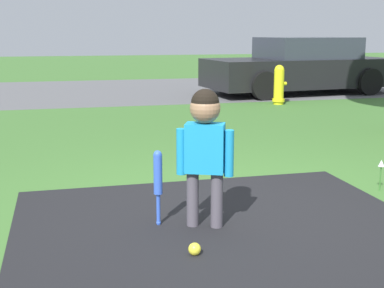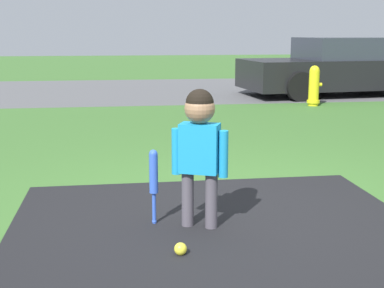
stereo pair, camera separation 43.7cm
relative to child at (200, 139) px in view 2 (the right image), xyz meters
name	(u,v)px [view 2 (the right image)]	position (x,y,z in m)	size (l,w,h in m)	color
ground_plane	(240,213)	(0.38, 0.27, -0.69)	(60.00, 60.00, 0.00)	#3D6B2D
street_strip	(154,90)	(0.38, 9.88, -0.69)	(40.00, 6.00, 0.01)	#59595B
child	(200,139)	(0.00, 0.00, 0.00)	(0.40, 0.26, 1.06)	#4C4751
baseball_bat	(154,176)	(-0.34, 0.12, -0.31)	(0.07, 0.07, 0.59)	blue
sports_ball	(181,249)	(-0.21, -0.51, -0.65)	(0.09, 0.09, 0.09)	yellow
fire_hydrant	(314,86)	(3.34, 6.45, -0.29)	(0.29, 0.26, 0.81)	yellow
parked_car	(340,68)	(4.63, 8.21, -0.06)	(4.62, 2.38, 1.34)	black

